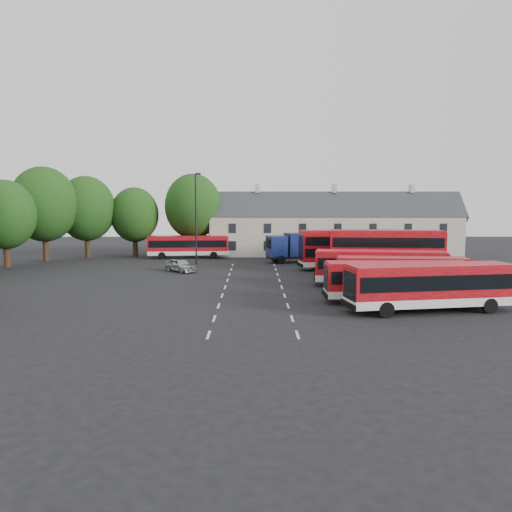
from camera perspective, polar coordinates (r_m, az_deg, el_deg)
The scene contains 15 objects.
ground at distance 42.08m, azimuth -3.72°, elevation -4.05°, with size 140.00×140.00×0.00m, color black.
lane_markings at distance 43.97m, azimuth -0.30°, elevation -3.59°, with size 5.15×33.80×0.01m.
treeline at distance 65.04m, azimuth -21.31°, elevation 5.02°, with size 29.92×32.59×12.01m.
terrace_houses at distance 72.35m, azimuth 8.88°, elevation 3.18°, with size 35.70×7.13×10.06m.
bus_row_a at distance 35.79m, azimuth 19.32°, elevation -2.97°, with size 11.80×4.51×3.26m.
bus_row_b at distance 38.43m, azimuth 15.94°, elevation -2.47°, with size 10.75×2.52×3.04m.
bus_row_c at distance 42.59m, azimuth 16.30°, elevation -1.72°, with size 10.69×3.35×2.97m.
bus_row_d at distance 45.39m, azimuth 13.96°, elevation -1.02°, with size 11.56×4.08×3.20m.
bus_row_e at distance 48.84m, azimuth 15.31°, elevation -0.86°, with size 10.10×3.54×2.80m.
bus_dd_south at distance 52.45m, azimuth 14.61°, elevation 0.69°, with size 11.56×3.73×4.66m.
bus_dd_north at distance 56.31m, azimuth 10.49°, elevation 1.00°, with size 11.02×3.88×4.42m.
bus_north at distance 67.86m, azimuth -7.75°, elevation 1.29°, with size 10.85×3.24×3.02m.
box_truck at distance 62.90m, azimuth 5.20°, elevation 1.17°, with size 8.76×4.78×3.66m.
silver_car at distance 54.48m, azimuth -8.65°, elevation -1.04°, with size 1.70×4.22×1.44m, color #B1B5BA.
lamppost at distance 60.61m, azimuth -6.86°, elevation 4.57°, with size 0.75×0.27×10.98m.
Camera 1 is at (2.55, -41.35, 7.33)m, focal length 35.00 mm.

